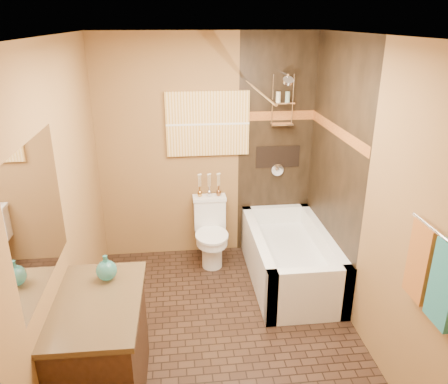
{
  "coord_description": "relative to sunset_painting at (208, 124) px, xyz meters",
  "views": [
    {
      "loc": [
        -0.34,
        -3.16,
        2.61
      ],
      "look_at": [
        0.06,
        0.4,
        1.18
      ],
      "focal_mm": 35.0,
      "sensor_mm": 36.0,
      "label": 1
    }
  ],
  "objects": [
    {
      "name": "floor",
      "position": [
        -0.01,
        -1.48,
        -1.55
      ],
      "size": [
        3.0,
        3.0,
        0.0
      ],
      "primitive_type": "plane",
      "color": "black",
      "rests_on": "ground"
    },
    {
      "name": "wall_left",
      "position": [
        -1.21,
        -1.48,
        -0.3
      ],
      "size": [
        0.02,
        3.0,
        2.5
      ],
      "primitive_type": "cube",
      "color": "olive",
      "rests_on": "floor"
    },
    {
      "name": "wall_right",
      "position": [
        1.19,
        -1.48,
        -0.3
      ],
      "size": [
        0.02,
        3.0,
        2.5
      ],
      "primitive_type": "cube",
      "color": "olive",
      "rests_on": "floor"
    },
    {
      "name": "wall_back",
      "position": [
        -0.01,
        0.02,
        -0.3
      ],
      "size": [
        2.4,
        0.02,
        2.5
      ],
      "primitive_type": "cube",
      "color": "olive",
      "rests_on": "floor"
    },
    {
      "name": "wall_front",
      "position": [
        -0.01,
        -2.98,
        -0.3
      ],
      "size": [
        2.4,
        0.02,
        2.5
      ],
      "primitive_type": "cube",
      "color": "olive",
      "rests_on": "floor"
    },
    {
      "name": "ceiling",
      "position": [
        -0.01,
        -1.48,
        0.95
      ],
      "size": [
        3.0,
        3.0,
        0.0
      ],
      "primitive_type": "plane",
      "color": "silver",
      "rests_on": "wall_back"
    },
    {
      "name": "alcove_tile_back",
      "position": [
        0.77,
        0.01,
        -0.3
      ],
      "size": [
        0.85,
        0.01,
        2.5
      ],
      "primitive_type": "cube",
      "color": "black",
      "rests_on": "wall_back"
    },
    {
      "name": "alcove_tile_right",
      "position": [
        1.18,
        -0.73,
        -0.3
      ],
      "size": [
        0.01,
        1.5,
        2.5
      ],
      "primitive_type": "cube",
      "color": "black",
      "rests_on": "wall_right"
    },
    {
      "name": "mosaic_band_back",
      "position": [
        0.77,
        0.0,
        0.07
      ],
      "size": [
        0.85,
        0.01,
        0.1
      ],
      "primitive_type": "cube",
      "color": "brown",
      "rests_on": "alcove_tile_back"
    },
    {
      "name": "mosaic_band_right",
      "position": [
        1.17,
        -0.73,
        0.07
      ],
      "size": [
        0.01,
        1.5,
        0.1
      ],
      "primitive_type": "cube",
      "color": "brown",
      "rests_on": "alcove_tile_right"
    },
    {
      "name": "alcove_niche",
      "position": [
        0.79,
        0.01,
        -0.4
      ],
      "size": [
        0.5,
        0.01,
        0.25
      ],
      "primitive_type": "cube",
      "color": "black",
      "rests_on": "alcove_tile_back"
    },
    {
      "name": "shower_fixtures",
      "position": [
        0.79,
        -0.1,
        0.12
      ],
      "size": [
        0.24,
        0.33,
        1.16
      ],
      "color": "silver",
      "rests_on": "floor"
    },
    {
      "name": "curtain_rod",
      "position": [
        0.39,
        -0.73,
        0.47
      ],
      "size": [
        0.03,
        1.55,
        0.03
      ],
      "primitive_type": "cylinder",
      "rotation": [
        1.57,
        0.0,
        0.0
      ],
      "color": "silver",
      "rests_on": "wall_back"
    },
    {
      "name": "towel_bar",
      "position": [
        1.14,
        -2.53,
        -0.1
      ],
      "size": [
        0.02,
        0.55,
        0.02
      ],
      "primitive_type": "cylinder",
      "rotation": [
        1.57,
        0.0,
        0.0
      ],
      "color": "silver",
      "rests_on": "wall_right"
    },
    {
      "name": "towel_teal",
      "position": [
        1.15,
        -2.66,
        -0.37
      ],
      "size": [
        0.05,
        0.22,
        0.52
      ],
      "primitive_type": "cube",
      "color": "#21706D",
      "rests_on": "towel_bar"
    },
    {
      "name": "towel_rust",
      "position": [
        1.15,
        -2.4,
        -0.37
      ],
      "size": [
        0.05,
        0.22,
        0.52
      ],
      "primitive_type": "cube",
      "color": "#975C1B",
      "rests_on": "towel_bar"
    },
    {
      "name": "sunset_painting",
      "position": [
        0.0,
        0.0,
        0.0
      ],
      "size": [
        0.9,
        0.04,
        0.7
      ],
      "primitive_type": "cube",
      "color": "gold",
      "rests_on": "wall_back"
    },
    {
      "name": "vanity_mirror",
      "position": [
        -1.2,
        -2.11,
        -0.05
      ],
      "size": [
        0.01,
        1.0,
        0.9
      ],
      "primitive_type": "cube",
      "color": "white",
      "rests_on": "wall_left"
    },
    {
      "name": "bathtub",
      "position": [
        0.79,
        -0.73,
        -1.33
      ],
      "size": [
        0.8,
        1.5,
        0.55
      ],
      "color": "white",
      "rests_on": "floor"
    },
    {
      "name": "toilet",
      "position": [
        0.0,
        -0.25,
        -1.18
      ],
      "size": [
        0.38,
        0.55,
        0.74
      ],
      "rotation": [
        0.0,
        0.0,
        0.01
      ],
      "color": "white",
      "rests_on": "floor"
    },
    {
      "name": "vanity",
      "position": [
        -0.93,
        -2.11,
        -1.12
      ],
      "size": [
        0.61,
        0.97,
        0.85
      ],
      "rotation": [
        0.0,
        0.0,
        -0.02
      ],
      "color": "black",
      "rests_on": "floor"
    },
    {
      "name": "teal_bottle",
      "position": [
        -0.88,
        -1.86,
        -0.6
      ],
      "size": [
        0.17,
        0.17,
        0.24
      ],
      "primitive_type": null,
      "rotation": [
        0.0,
        0.0,
        -0.13
      ],
      "color": "#28786E",
      "rests_on": "vanity"
    },
    {
      "name": "bud_vases",
      "position": [
        0.0,
        -0.08,
        -0.67
      ],
      "size": [
        0.27,
        0.06,
        0.26
      ],
      "color": "#BF873B",
      "rests_on": "toilet"
    }
  ]
}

